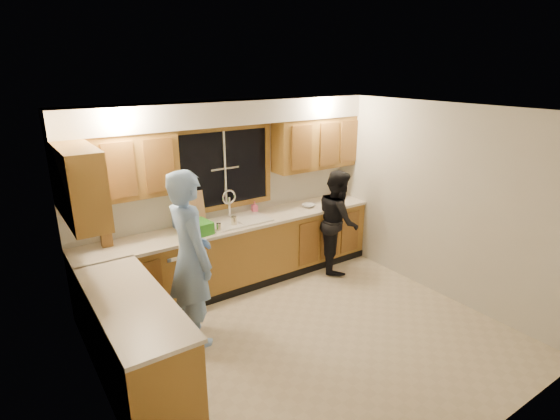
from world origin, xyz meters
The scene contains 26 objects.
floor centered at (0.00, 0.00, 0.00)m, with size 4.20×4.20×0.00m, color beige.
ceiling centered at (0.00, 0.00, 2.50)m, with size 4.20×4.20×0.00m, color white.
wall_back centered at (0.00, 1.90, 1.25)m, with size 4.20×4.20×0.00m, color beige.
wall_left centered at (-2.10, 0.00, 1.25)m, with size 3.80×3.80×0.00m, color beige.
wall_right centered at (2.10, 0.00, 1.25)m, with size 3.80×3.80×0.00m, color beige.
base_cabinets_back centered at (0.00, 1.60, 0.44)m, with size 4.20×0.60×0.88m, color #A0712E.
base_cabinets_left centered at (-1.80, 0.35, 0.44)m, with size 0.60×1.90×0.88m, color #A0712E.
countertop_back centered at (0.00, 1.58, 0.90)m, with size 4.20×0.63×0.04m, color beige.
countertop_left centered at (-1.79, 0.35, 0.90)m, with size 0.63×1.90×0.04m, color beige.
upper_cabinets_left centered at (-1.43, 1.73, 1.83)m, with size 1.35×0.33×0.75m, color #A0712E.
upper_cabinets_right centered at (1.43, 1.73, 1.83)m, with size 1.35×0.33×0.75m, color #A0712E.
upper_cabinets_return centered at (-1.94, 1.12, 1.83)m, with size 0.33×0.90×0.75m, color #A0712E.
soffit centered at (0.00, 1.72, 2.35)m, with size 4.20×0.35×0.30m, color white.
window_frame centered at (0.00, 1.89, 1.60)m, with size 1.44×0.03×1.14m.
sink centered at (0.00, 1.60, 0.86)m, with size 0.86×0.52×0.57m.
dishwasher centered at (-0.85, 1.59, 0.41)m, with size 0.60×0.56×0.82m, color white.
stove centered at (-1.80, -0.22, 0.45)m, with size 0.58×0.75×0.90m, color white.
man centered at (-1.03, 0.74, 0.97)m, with size 0.71×0.46×1.94m, color #7AA4E7.
woman centered at (1.47, 1.21, 0.75)m, with size 0.73×0.57×1.51m, color black.
knife_block centered at (-1.65, 1.72, 1.03)m, with size 0.12×0.10×0.22m, color brown.
cutting_board centered at (-0.53, 1.82, 1.14)m, with size 0.33×0.02×0.45m, color tan.
dish_crate centered at (-0.62, 1.49, 1.00)m, with size 0.33×0.31×0.15m, color green.
soap_bottle centered at (0.40, 1.79, 1.00)m, with size 0.08×0.08×0.17m, color #EE5A84.
bowl centered at (1.20, 1.56, 0.94)m, with size 0.19×0.19×0.05m, color silver.
can_left centered at (-0.36, 1.40, 0.98)m, with size 0.06×0.06×0.11m, color beige.
can_right centered at (-0.11, 1.47, 0.99)m, with size 0.07×0.07×0.13m, color beige.
Camera 1 is at (-2.63, -3.29, 2.91)m, focal length 28.00 mm.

